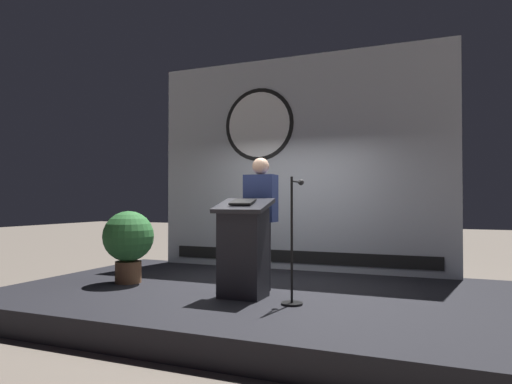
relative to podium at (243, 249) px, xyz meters
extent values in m
plane|color=#6B6056|center=(-0.04, 0.47, -0.87)|extent=(40.00, 40.00, 0.00)
cube|color=black|center=(-0.04, 0.47, -0.72)|extent=(6.40, 4.00, 0.30)
cube|color=#B2B7C1|center=(-0.04, 2.32, 1.21)|extent=(5.01, 0.10, 3.56)
cylinder|color=black|center=(-0.72, 2.27, 1.88)|extent=(1.25, 0.02, 1.25)
cylinder|color=white|center=(-0.72, 2.26, 1.88)|extent=(1.12, 0.02, 1.12)
cube|color=black|center=(-0.04, 2.27, -0.35)|extent=(4.51, 0.02, 0.20)
cube|color=#26262B|center=(0.00, 0.00, -0.04)|extent=(0.52, 0.40, 1.06)
cube|color=#26262B|center=(0.00, 0.00, 0.52)|extent=(0.64, 0.50, 0.18)
cube|color=black|center=(0.00, -0.02, 0.56)|extent=(0.28, 0.20, 0.08)
cylinder|color=black|center=(0.03, 0.48, -0.13)|extent=(0.26, 0.26, 0.87)
cube|color=navy|center=(0.03, 0.48, 0.61)|extent=(0.40, 0.24, 0.61)
sphere|color=tan|center=(0.03, 0.48, 1.02)|extent=(0.22, 0.22, 0.22)
cylinder|color=black|center=(0.65, -0.15, -0.56)|extent=(0.24, 0.24, 0.02)
cylinder|color=black|center=(0.65, -0.15, 0.14)|extent=(0.03, 0.03, 1.41)
cylinder|color=black|center=(0.65, 0.03, 0.79)|extent=(0.02, 0.35, 0.02)
sphere|color=#262626|center=(0.65, 0.20, 0.79)|extent=(0.07, 0.07, 0.07)
cylinder|color=brown|center=(-1.87, 0.26, -0.42)|extent=(0.36, 0.36, 0.30)
sphere|color=#2D6B33|center=(-1.87, 0.26, 0.08)|extent=(0.70, 0.70, 0.70)
camera|label=1|loc=(2.21, -4.97, 0.58)|focal=32.02mm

